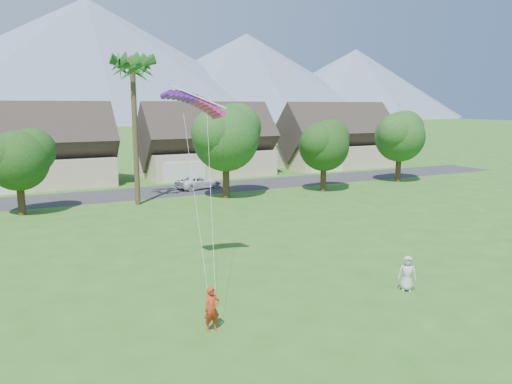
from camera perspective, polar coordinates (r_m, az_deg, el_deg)
ground at (r=19.74m, az=13.68°, el=-15.49°), size 500.00×500.00×0.00m
street at (r=49.59m, az=-12.57°, el=-0.08°), size 90.00×7.00×0.01m
kite_flyer at (r=19.22m, az=-5.07°, el=-13.18°), size 0.64×0.44×1.70m
watcher at (r=24.04m, az=16.91°, el=-8.88°), size 0.94×0.91×1.63m
parked_car at (r=51.10m, az=-6.54°, el=1.13°), size 5.22×3.43×1.34m
mountain_ridge at (r=275.12m, az=-22.68°, el=13.43°), size 540.00×240.00×70.00m
houses_row at (r=57.97m, az=-14.44°, el=4.68°), size 72.75×8.19×8.86m
tree_row at (r=42.85m, az=-12.28°, el=4.98°), size 62.27×6.67×8.45m
fan_palm at (r=43.21m, az=-13.96°, el=14.14°), size 3.00×3.00×13.80m
parafoil_kite at (r=24.26m, az=-7.02°, el=10.39°), size 3.04×1.06×0.50m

